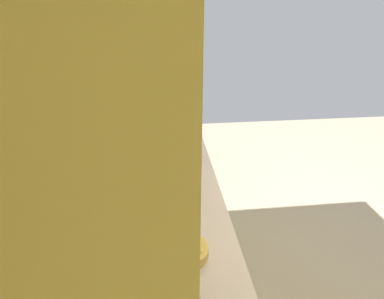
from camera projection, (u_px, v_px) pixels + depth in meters
The scene contains 7 objects.
ground_plane at pixel (320, 258), 2.47m from camera, with size 6.19×6.19×0.00m, color gray.
wall_back at pixel (98, 109), 1.71m from camera, with size 3.99×0.12×2.69m, color #DCC27B.
counter_run at pixel (170, 275), 1.75m from camera, with size 2.98×0.64×0.92m.
upper_cabinets at pixel (118, 0), 1.09m from camera, with size 2.14×0.33×0.70m.
oven_range at pixel (165, 142), 3.37m from camera, with size 0.69×0.68×1.10m.
microwave at pixel (160, 136), 2.08m from camera, with size 0.51×0.40×0.28m.
bowl at pixel (188, 250), 1.27m from camera, with size 0.18×0.18×0.05m.
Camera 1 is at (-1.68, 1.25, 1.90)m, focal length 27.94 mm.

